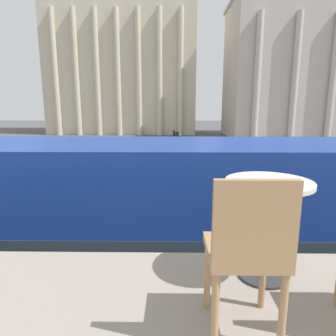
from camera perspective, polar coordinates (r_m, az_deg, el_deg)
The scene contains 10 objects.
double_decker_bus at distance 6.44m, azimuth -9.32°, elevation -12.09°, with size 10.26×2.64×4.21m.
cafe_dining_table at distance 2.24m, azimuth 18.37°, elevation -7.13°, with size 0.60×0.60×0.73m.
cafe_chair_0 at distance 1.65m, azimuth 14.85°, elevation -14.58°, with size 0.40×0.40×0.91m.
plaza_building_left at distance 58.41m, azimuth -8.45°, elevation 18.72°, with size 26.30×13.17×24.22m.
plaza_building_right at distance 55.07m, azimuth 25.73°, elevation 16.43°, with size 26.73×14.02×20.90m.
traffic_light_near at distance 12.14m, azimuth -13.39°, elevation -1.58°, with size 0.42×0.24×3.31m.
traffic_light_mid at distance 17.45m, azimuth 1.40°, elevation 3.24°, with size 0.42×0.24×3.55m.
pedestrian_black at distance 25.69m, azimuth -12.09°, elevation 2.62°, with size 0.32×0.32×1.65m.
pedestrian_yellow at distance 21.84m, azimuth -22.25°, elevation 0.32°, with size 0.32×0.32×1.59m.
pedestrian_red at distance 16.03m, azimuth 23.64°, elevation -3.59°, with size 0.32×0.32×1.65m.
Camera 1 is at (1.10, -2.37, 4.92)m, focal length 32.00 mm.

